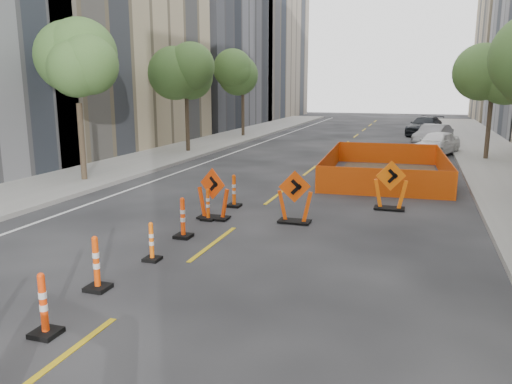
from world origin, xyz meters
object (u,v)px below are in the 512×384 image
(chevron_sign_center, at_px, (295,197))
(parked_car_near, at_px, (437,143))
(channelizer_2, at_px, (43,304))
(parked_car_mid, at_px, (433,135))
(channelizer_4, at_px, (151,241))
(parked_car_far, at_px, (425,126))
(chevron_sign_left, at_px, (213,194))
(channelizer_3, at_px, (96,263))
(channelizer_6, at_px, (208,204))
(channelizer_5, at_px, (183,218))
(channelizer_7, at_px, (234,191))
(chevron_sign_right, at_px, (391,185))

(chevron_sign_center, height_order, parked_car_near, chevron_sign_center)
(channelizer_2, height_order, parked_car_mid, parked_car_mid)
(channelizer_4, height_order, parked_car_far, parked_car_far)
(chevron_sign_left, bearing_deg, parked_car_mid, 91.38)
(channelizer_3, relative_size, parked_car_far, 0.21)
(channelizer_6, height_order, chevron_sign_left, chevron_sign_left)
(channelizer_5, bearing_deg, parked_car_near, 70.53)
(channelizer_2, relative_size, chevron_sign_center, 0.69)
(channelizer_5, bearing_deg, parked_car_mid, 74.43)
(channelizer_5, relative_size, channelizer_7, 1.00)
(channelizer_7, xyz_separation_m, parked_car_far, (6.22, 28.10, 0.22))
(chevron_sign_right, bearing_deg, chevron_sign_center, -154.92)
(channelizer_3, height_order, channelizer_7, channelizer_3)
(parked_car_mid, bearing_deg, chevron_sign_right, -76.32)
(channelizer_3, height_order, channelizer_5, channelizer_3)
(channelizer_7, xyz_separation_m, chevron_sign_right, (5.00, 1.21, 0.26))
(channelizer_4, bearing_deg, channelizer_3, -95.25)
(parked_car_mid, bearing_deg, parked_car_far, 112.33)
(channelizer_3, distance_m, chevron_sign_left, 5.74)
(channelizer_6, xyz_separation_m, chevron_sign_left, (0.10, 0.18, 0.30))
(chevron_sign_right, xyz_separation_m, parked_car_far, (1.22, 26.89, -0.04))
(channelizer_4, height_order, parked_car_near, parked_car_near)
(channelizer_6, distance_m, channelizer_7, 1.86)
(channelizer_2, xyz_separation_m, chevron_sign_center, (2.22, 7.93, 0.25))
(channelizer_3, xyz_separation_m, channelizer_5, (0.06, 3.70, -0.01))
(chevron_sign_center, bearing_deg, parked_car_near, 51.81)
(channelizer_7, relative_size, parked_car_mid, 0.25)
(channelizer_3, bearing_deg, channelizer_2, -80.22)
(channelizer_4, height_order, channelizer_6, channelizer_6)
(chevron_sign_left, bearing_deg, channelizer_5, -72.46)
(parked_car_far, bearing_deg, channelizer_6, -88.22)
(parked_car_mid, xyz_separation_m, parked_car_far, (-0.48, 7.53, 0.05))
(parked_car_mid, bearing_deg, channelizer_7, -89.34)
(channelizer_4, relative_size, parked_car_near, 0.22)
(channelizer_4, xyz_separation_m, channelizer_7, (-0.04, 5.56, 0.09))
(channelizer_5, distance_m, parked_car_near, 20.61)
(channelizer_3, height_order, chevron_sign_left, chevron_sign_left)
(channelizer_6, relative_size, chevron_sign_right, 0.60)
(channelizer_4, distance_m, parked_car_mid, 26.96)
(channelizer_6, relative_size, parked_car_far, 0.19)
(parked_car_near, xyz_separation_m, parked_car_mid, (-0.10, 4.85, 0.01))
(parked_car_near, bearing_deg, channelizer_5, -87.12)
(chevron_sign_right, bearing_deg, parked_car_near, 63.58)
(chevron_sign_center, distance_m, parked_car_near, 17.61)
(channelizer_7, distance_m, chevron_sign_right, 5.15)
(channelizer_5, bearing_deg, parked_car_far, 78.82)
(chevron_sign_center, height_order, chevron_sign_right, chevron_sign_right)
(channelizer_2, xyz_separation_m, channelizer_7, (-0.19, 9.26, 0.01))
(channelizer_3, bearing_deg, channelizer_5, 89.04)
(channelizer_2, height_order, channelizer_5, channelizer_5)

